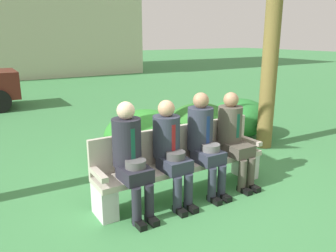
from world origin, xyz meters
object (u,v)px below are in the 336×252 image
seated_man_leftmost (130,154)px  seated_man_rightmost (234,134)px  seated_man_centerleft (170,147)px  shrub_mid_lawn (200,124)px  shrub_near_bench (145,135)px  park_bench (181,161)px  seated_man_centerright (204,139)px  shrub_far_lawn (239,118)px

seated_man_leftmost → seated_man_rightmost: seated_man_leftmost is taller
seated_man_centerleft → shrub_mid_lawn: bearing=44.2°
seated_man_centerleft → shrub_near_bench: bearing=74.1°
park_bench → seated_man_leftmost: bearing=-170.6°
seated_man_leftmost → seated_man_centerright: 1.07m
seated_man_centerleft → shrub_mid_lawn: 2.45m
seated_man_centerleft → seated_man_rightmost: (1.05, 0.01, 0.01)m
seated_man_centerright → shrub_far_lawn: seated_man_centerright is taller
park_bench → shrub_far_lawn: (2.50, 1.53, -0.04)m
seated_man_centerleft → seated_man_rightmost: bearing=0.3°
seated_man_leftmost → shrub_far_lawn: seated_man_leftmost is taller
seated_man_centerright → shrub_near_bench: 1.51m
seated_man_centerleft → shrub_near_bench: size_ratio=0.94×
shrub_near_bench → seated_man_centerleft: bearing=-105.9°
seated_man_rightmost → shrub_far_lawn: bearing=44.3°
park_bench → shrub_far_lawn: 2.93m
park_bench → seated_man_leftmost: (-0.80, -0.13, 0.30)m
seated_man_centerleft → shrub_far_lawn: (2.76, 1.67, -0.33)m
seated_man_centerright → shrub_far_lawn: 2.80m
shrub_near_bench → park_bench: bearing=-96.8°
seated_man_centerleft → shrub_far_lawn: seated_man_centerleft is taller
shrub_mid_lawn → seated_man_centerleft: bearing=-135.8°
seated_man_centerleft → shrub_far_lawn: size_ratio=1.02×
seated_man_rightmost → shrub_near_bench: 1.63m
park_bench → seated_man_centerright: seated_man_centerright is taller
seated_man_rightmost → shrub_near_bench: size_ratio=0.95×
seated_man_leftmost → seated_man_centerleft: 0.54m
shrub_near_bench → shrub_mid_lawn: bearing=9.3°
park_bench → seated_man_centerleft: 0.41m
shrub_near_bench → shrub_mid_lawn: size_ratio=1.07×
seated_man_centerleft → park_bench: bearing=27.6°
seated_man_rightmost → shrub_near_bench: (-0.63, 1.47, -0.30)m
park_bench → seated_man_centerright: bearing=-26.1°
seated_man_leftmost → seated_man_centerright: seated_man_centerright is taller
seated_man_leftmost → shrub_mid_lawn: size_ratio=1.04×
shrub_near_bench → shrub_mid_lawn: shrub_near_bench is taller
shrub_near_bench → seated_man_rightmost: bearing=-66.9°
seated_man_rightmost → shrub_mid_lawn: size_ratio=1.02×
seated_man_leftmost → seated_man_centerleft: seated_man_leftmost is taller
park_bench → shrub_mid_lawn: park_bench is taller
seated_man_centerright → shrub_near_bench: seated_man_centerright is taller
shrub_far_lawn → shrub_near_bench: bearing=-175.3°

